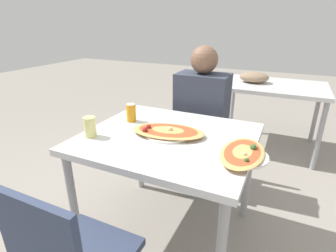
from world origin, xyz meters
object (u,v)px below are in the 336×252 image
object	(u,v)px
soda_can	(131,113)
pizza_main	(168,132)
dining_table	(168,147)
person_seated	(201,109)
chair_far_seated	(204,130)
pizza_second	(242,153)
drink_glass	(90,127)

from	to	relation	value
soda_can	pizza_main	bearing A→B (deg)	-17.67
dining_table	person_seated	world-z (taller)	person_seated
person_seated	pizza_main	bearing A→B (deg)	89.96
pizza_main	soda_can	bearing A→B (deg)	162.33
chair_far_seated	pizza_main	size ratio (longest dim) A/B	1.80
soda_can	pizza_second	distance (m)	0.82
chair_far_seated	soda_can	world-z (taller)	soda_can
soda_can	drink_glass	world-z (taller)	soda_can
pizza_main	drink_glass	distance (m)	0.47
chair_far_seated	person_seated	distance (m)	0.26
chair_far_seated	person_seated	world-z (taller)	person_seated
chair_far_seated	soda_can	distance (m)	0.82
person_seated	soda_can	distance (m)	0.65
drink_glass	pizza_second	size ratio (longest dim) A/B	0.32
drink_glass	dining_table	bearing A→B (deg)	27.15
chair_far_seated	pizza_main	world-z (taller)	chair_far_seated
person_seated	pizza_main	size ratio (longest dim) A/B	2.54
person_seated	soda_can	xyz separation A→B (m)	(-0.33, -0.56, 0.09)
soda_can	pizza_second	bearing A→B (deg)	-13.87
chair_far_seated	pizza_main	bearing A→B (deg)	89.97
dining_table	pizza_second	bearing A→B (deg)	-10.51
pizza_main	pizza_second	world-z (taller)	same
soda_can	dining_table	bearing A→B (deg)	-18.34
dining_table	chair_far_seated	xyz separation A→B (m)	(-0.01, 0.78, -0.19)
person_seated	pizza_second	xyz separation A→B (m)	(0.47, -0.75, 0.05)
pizza_second	soda_can	bearing A→B (deg)	166.13
pizza_main	pizza_second	xyz separation A→B (m)	(0.47, -0.09, -0.00)
person_seated	pizza_second	world-z (taller)	person_seated
pizza_main	drink_glass	size ratio (longest dim) A/B	3.94
chair_far_seated	person_seated	bearing A→B (deg)	90.00
dining_table	person_seated	xyz separation A→B (m)	(-0.01, 0.67, 0.05)
pizza_second	pizza_main	bearing A→B (deg)	168.86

